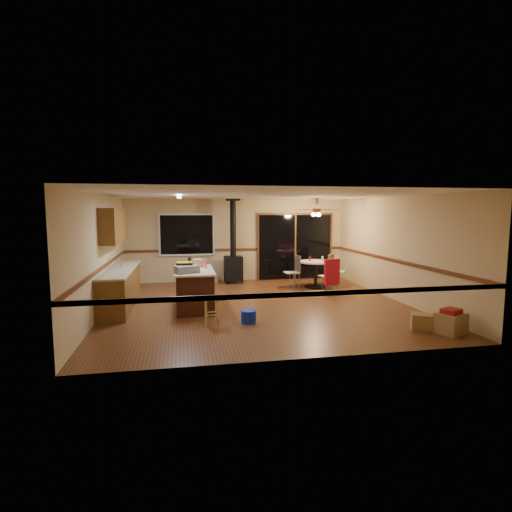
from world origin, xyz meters
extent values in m
plane|color=#562F17|center=(0.00, 0.00, 0.00)|extent=(7.00, 7.00, 0.00)
plane|color=silver|center=(0.00, 0.00, 2.60)|extent=(7.00, 7.00, 0.00)
plane|color=tan|center=(0.00, 3.50, 1.30)|extent=(7.00, 0.00, 7.00)
plane|color=tan|center=(0.00, -3.50, 1.30)|extent=(7.00, 0.00, 7.00)
plane|color=tan|center=(-3.50, 0.00, 1.30)|extent=(0.00, 7.00, 7.00)
plane|color=tan|center=(3.50, 0.00, 1.30)|extent=(0.00, 7.00, 7.00)
cube|color=black|center=(-1.60, 3.45, 1.50)|extent=(1.72, 0.10, 1.32)
cube|color=black|center=(1.90, 3.45, 1.05)|extent=(2.52, 0.10, 2.10)
cube|color=brown|center=(-3.20, 0.50, 0.43)|extent=(0.60, 3.00, 0.86)
cube|color=#BCAD92|center=(-3.20, 0.50, 0.88)|extent=(0.64, 3.04, 0.04)
cube|color=brown|center=(-3.33, 0.70, 1.90)|extent=(0.35, 2.00, 0.80)
cube|color=#33160C|center=(-1.50, 0.00, 0.43)|extent=(0.80, 1.60, 0.86)
cube|color=#BCAD92|center=(-1.50, 0.00, 0.88)|extent=(0.88, 1.68, 0.04)
cube|color=black|center=(-0.20, 3.05, 0.46)|extent=(0.55, 0.50, 0.75)
cylinder|color=black|center=(-0.20, 3.05, 1.71)|extent=(0.18, 0.18, 1.77)
cylinder|color=brown|center=(2.07, 1.85, 2.25)|extent=(0.24, 0.24, 0.10)
cylinder|color=brown|center=(2.07, 1.85, 2.52)|extent=(0.05, 0.05, 0.16)
sphere|color=#FFD88C|center=(2.07, 1.85, 2.13)|extent=(0.16, 0.16, 0.16)
cube|color=white|center=(-1.80, 0.30, 2.56)|extent=(0.10, 1.20, 0.04)
cube|color=slate|center=(-1.66, -0.45, 0.98)|extent=(0.57, 0.45, 0.16)
cube|color=black|center=(-1.72, -0.30, 1.00)|extent=(0.37, 0.21, 0.20)
cube|color=gold|center=(-1.72, -0.30, 1.11)|extent=(0.35, 0.20, 0.03)
cube|color=olive|center=(-1.39, 0.47, 0.99)|extent=(0.28, 0.32, 0.18)
cylinder|color=black|center=(-1.60, -0.04, 1.05)|extent=(0.10, 0.10, 0.29)
cylinder|color=#D84C8C|center=(-1.23, 0.20, 1.01)|extent=(0.08, 0.08, 0.22)
cylinder|color=white|center=(-1.37, 0.43, 0.98)|extent=(0.06, 0.06, 0.16)
cylinder|color=tan|center=(-1.21, -1.40, 0.28)|extent=(0.37, 0.37, 0.55)
cylinder|color=#0D2CC2|center=(-0.48, -1.42, 0.13)|extent=(0.37, 0.37, 0.26)
cylinder|color=black|center=(2.07, 1.85, 0.02)|extent=(0.61, 0.61, 0.04)
cylinder|color=black|center=(2.07, 1.85, 0.39)|extent=(0.10, 0.10, 0.70)
cylinder|color=#BCAD92|center=(2.07, 1.85, 0.76)|extent=(0.99, 0.99, 0.04)
cylinder|color=#590C14|center=(1.92, 1.95, 0.86)|extent=(0.06, 0.06, 0.15)
cylinder|color=beige|center=(2.25, 1.80, 0.85)|extent=(0.07, 0.07, 0.15)
cube|color=#C2B390|center=(1.37, 1.95, 0.45)|extent=(0.43, 0.43, 0.03)
cube|color=slate|center=(1.55, 1.96, 0.70)|extent=(0.06, 0.40, 0.50)
cube|color=#C2B390|center=(2.17, 1.15, 0.45)|extent=(0.47, 0.47, 0.03)
cube|color=slate|center=(2.20, 0.96, 0.70)|extent=(0.40, 0.11, 0.50)
cube|color=#B1141F|center=(2.21, 0.94, 0.60)|extent=(0.45, 0.19, 0.70)
cube|color=#C2B390|center=(2.77, 1.90, 0.45)|extent=(0.55, 0.55, 0.03)
cube|color=slate|center=(2.60, 2.00, 0.70)|extent=(0.24, 0.36, 0.50)
cube|color=#3C2516|center=(2.59, 2.01, 0.60)|extent=(0.32, 0.43, 0.70)
cube|color=olive|center=(-0.98, 3.10, 0.20)|extent=(0.61, 0.55, 0.40)
cube|color=olive|center=(3.06, -2.79, 0.19)|extent=(0.62, 0.58, 0.37)
cube|color=olive|center=(2.67, -2.48, 0.15)|extent=(0.48, 0.45, 0.30)
cube|color=maroon|center=(3.06, -2.79, 0.42)|extent=(0.40, 0.37, 0.09)
camera|label=1|loc=(-1.78, -9.13, 2.25)|focal=28.00mm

